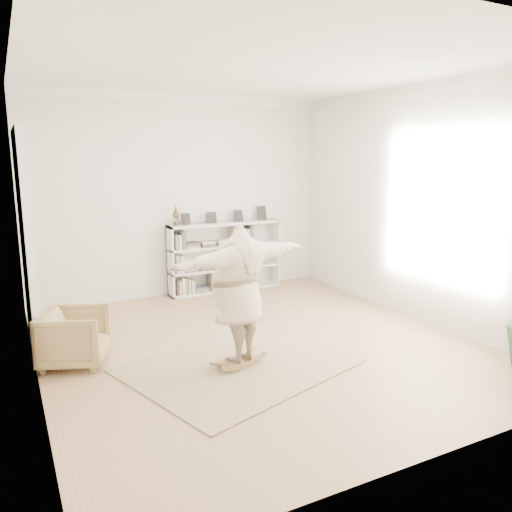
{
  "coord_description": "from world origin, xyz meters",
  "views": [
    {
      "loc": [
        -2.96,
        -5.7,
        2.49
      ],
      "look_at": [
        0.17,
        0.4,
        1.14
      ],
      "focal_mm": 35.0,
      "sensor_mm": 36.0,
      "label": 1
    }
  ],
  "objects_px": {
    "bookshelf": "(225,258)",
    "armchair": "(74,337)",
    "person": "(238,290)",
    "rocker_board": "(239,361)"
  },
  "relations": [
    {
      "from": "bookshelf",
      "to": "armchair",
      "type": "distance_m",
      "value": 3.87
    },
    {
      "from": "person",
      "to": "rocker_board",
      "type": "bearing_deg",
      "value": 72.84
    },
    {
      "from": "rocker_board",
      "to": "person",
      "type": "bearing_deg",
      "value": 72.84
    },
    {
      "from": "armchair",
      "to": "rocker_board",
      "type": "xyz_separation_m",
      "value": [
        1.75,
        -0.98,
        -0.28
      ]
    },
    {
      "from": "person",
      "to": "bookshelf",
      "type": "bearing_deg",
      "value": -128.22
    },
    {
      "from": "rocker_board",
      "to": "person",
      "type": "xyz_separation_m",
      "value": [
        0.0,
        0.0,
        0.89
      ]
    },
    {
      "from": "bookshelf",
      "to": "person",
      "type": "relative_size",
      "value": 1.08
    },
    {
      "from": "bookshelf",
      "to": "armchair",
      "type": "xyz_separation_m",
      "value": [
        -3.04,
        -2.38,
        -0.29
      ]
    },
    {
      "from": "armchair",
      "to": "person",
      "type": "bearing_deg",
      "value": -97.78
    },
    {
      "from": "bookshelf",
      "to": "armchair",
      "type": "bearing_deg",
      "value": -141.99
    }
  ]
}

